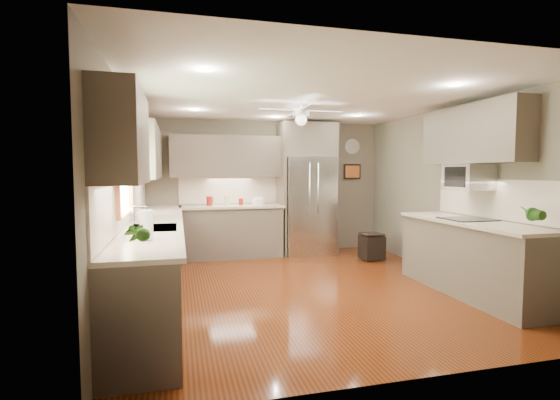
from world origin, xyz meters
name	(u,v)px	position (x,y,z in m)	size (l,w,h in m)	color
floor	(307,287)	(0.00, 0.00, 0.00)	(5.00, 5.00, 0.00)	#491B09
ceiling	(308,98)	(0.00, 0.00, 2.50)	(5.00, 5.00, 0.00)	white
wall_back	(267,187)	(0.00, 2.50, 1.25)	(4.50, 4.50, 0.00)	#686050
wall_front	(415,213)	(0.00, -2.50, 1.25)	(4.50, 4.50, 0.00)	#686050
wall_left	(127,197)	(-2.25, 0.00, 1.25)	(5.00, 5.00, 0.00)	#686050
wall_right	(455,192)	(2.25, 0.00, 1.25)	(5.00, 5.00, 0.00)	#686050
canister_a	(210,201)	(-1.12, 2.23, 1.02)	(0.11, 0.11, 0.17)	maroon
canister_b	(211,202)	(-1.08, 2.24, 1.01)	(0.09, 0.09, 0.14)	silver
canister_c	(227,200)	(-0.81, 2.20, 1.03)	(0.12, 0.12, 0.19)	beige
canister_d	(241,202)	(-0.55, 2.22, 1.00)	(0.08, 0.08, 0.12)	maroon
soap_bottle	(142,216)	(-2.07, -0.14, 1.03)	(0.08, 0.09, 0.19)	white
potted_plant_left	(137,233)	(-1.96, -2.00, 1.10)	(0.17, 0.11, 0.32)	#2A5F1B
potted_plant_right	(532,214)	(1.93, -1.65, 1.11)	(0.18, 0.15, 0.33)	#2A5F1B
bowl	(259,203)	(-0.22, 2.22, 0.97)	(0.24, 0.24, 0.06)	beige
left_run	(155,257)	(-1.95, 0.15, 0.48)	(0.65, 4.70, 1.45)	brown
back_run	(232,230)	(-0.72, 2.20, 0.48)	(1.85, 0.65, 1.45)	brown
uppers	(243,149)	(-0.74, 0.71, 1.87)	(4.50, 4.70, 0.95)	brown
window	(123,171)	(-2.22, -0.50, 1.55)	(0.05, 1.12, 0.92)	#BFF2B2
sink	(153,230)	(-1.93, -0.50, 0.91)	(0.50, 0.70, 0.32)	silver
refrigerator	(307,191)	(0.70, 2.16, 1.19)	(1.06, 0.75, 2.45)	silver
right_run	(473,256)	(1.93, -0.80, 0.48)	(0.70, 2.20, 1.45)	brown
microwave	(468,177)	(2.03, -0.55, 1.48)	(0.43, 0.55, 0.34)	silver
ceiling_fan	(301,114)	(0.00, 0.30, 2.33)	(1.18, 1.18, 0.32)	white
recessed_lights	(296,104)	(-0.04, 0.40, 2.49)	(2.84, 3.14, 0.01)	white
wall_clock	(352,147)	(1.75, 2.48, 2.05)	(0.30, 0.03, 0.30)	white
framed_print	(352,172)	(1.75, 2.48, 1.55)	(0.36, 0.03, 0.30)	black
stool	(372,246)	(1.62, 1.34, 0.24)	(0.37, 0.37, 0.45)	black
paper_towel	(146,225)	(-1.93, -1.36, 1.08)	(0.11, 0.11, 0.28)	white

